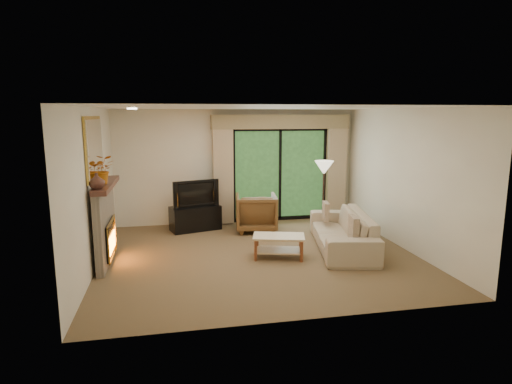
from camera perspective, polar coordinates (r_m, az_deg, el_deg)
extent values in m
plane|color=brown|center=(7.75, 0.44, -8.42)|extent=(5.50, 5.50, 0.00)
plane|color=white|center=(7.33, 0.47, 11.18)|extent=(5.50, 5.50, 0.00)
plane|color=#EEE1C9|center=(9.87, -2.51, 3.40)|extent=(5.00, 0.00, 5.00)
plane|color=#EEE1C9|center=(5.06, 6.24, -3.37)|extent=(5.00, 0.00, 5.00)
plane|color=#EEE1C9|center=(7.39, -20.92, 0.36)|extent=(0.00, 5.00, 5.00)
plane|color=#EEE1C9|center=(8.43, 19.10, 1.64)|extent=(0.00, 5.00, 5.00)
cube|color=tan|center=(9.68, -4.41, 2.64)|extent=(0.45, 0.18, 2.35)
cube|color=tan|center=(10.35, 10.62, 3.00)|extent=(0.45, 0.18, 2.35)
cube|color=#957F59|center=(9.86, 3.40, 9.33)|extent=(3.20, 0.24, 0.32)
cube|color=black|center=(9.41, -8.09, -3.45)|extent=(1.15, 0.74, 0.53)
imported|color=black|center=(9.29, -8.18, -0.13)|extent=(1.01, 0.40, 0.58)
imported|color=brown|center=(9.24, 0.01, -2.74)|extent=(0.96, 0.99, 0.80)
imported|color=tan|center=(8.20, 11.40, -5.07)|extent=(1.37, 2.48, 0.68)
cube|color=#4C3E27|center=(7.51, 12.89, -4.69)|extent=(0.19, 0.42, 0.41)
cube|color=#4C3E27|center=(8.73, 9.28, -2.53)|extent=(0.17, 0.37, 0.36)
imported|color=#4A2921|center=(6.92, -20.46, 1.38)|extent=(0.28, 0.28, 0.25)
imported|color=#B35E10|center=(7.36, -19.95, 2.83)|extent=(0.45, 0.40, 0.48)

